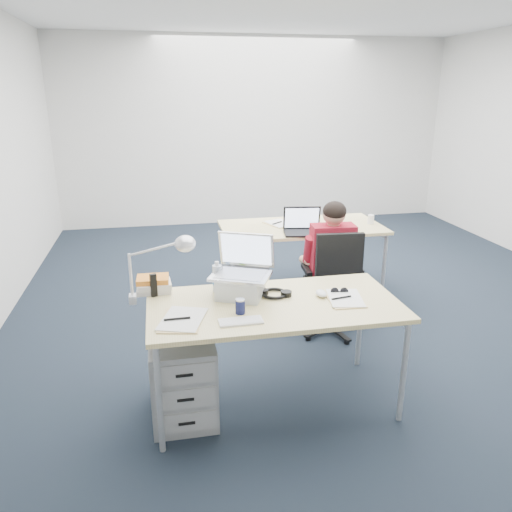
{
  "coord_description": "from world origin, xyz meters",
  "views": [
    {
      "loc": [
        -1.55,
        -4.22,
        2.02
      ],
      "look_at": [
        -0.86,
        -0.79,
        0.85
      ],
      "focal_mm": 35.0,
      "sensor_mm": 36.0,
      "label": 1
    }
  ],
  "objects_px": {
    "cordless_phone": "(154,285)",
    "wireless_keyboard": "(241,321)",
    "desk_near": "(274,310)",
    "drawer_pedestal_far": "(245,271)",
    "desk_far": "(302,230)",
    "can_koozie": "(240,306)",
    "book_stack": "(154,284)",
    "sunglasses": "(339,291)",
    "headphones": "(274,293)",
    "seated_person": "(328,264)",
    "water_bottle": "(217,276)",
    "silver_laptop": "(240,268)",
    "bear_figurine": "(237,279)",
    "office_chair": "(331,304)",
    "drawer_pedestal_near": "(183,377)",
    "far_cup": "(371,219)",
    "computer_mouse": "(321,293)",
    "dark_laptop": "(303,221)",
    "desk_lamp": "(152,269)"
  },
  "relations": [
    {
      "from": "cordless_phone",
      "to": "wireless_keyboard",
      "type": "bearing_deg",
      "value": -60.94
    },
    {
      "from": "desk_near",
      "to": "drawer_pedestal_far",
      "type": "height_order",
      "value": "desk_near"
    },
    {
      "from": "desk_far",
      "to": "can_koozie",
      "type": "distance_m",
      "value": 2.13
    },
    {
      "from": "book_stack",
      "to": "sunglasses",
      "type": "xyz_separation_m",
      "value": [
        1.21,
        -0.28,
        -0.04
      ]
    },
    {
      "from": "drawer_pedestal_far",
      "to": "desk_near",
      "type": "bearing_deg",
      "value": -94.05
    },
    {
      "from": "drawer_pedestal_far",
      "to": "headphones",
      "type": "relative_size",
      "value": 2.4
    },
    {
      "from": "desk_far",
      "to": "seated_person",
      "type": "bearing_deg",
      "value": -87.78
    },
    {
      "from": "water_bottle",
      "to": "book_stack",
      "type": "xyz_separation_m",
      "value": [
        -0.42,
        0.08,
        -0.05
      ]
    },
    {
      "from": "desk_far",
      "to": "sunglasses",
      "type": "bearing_deg",
      "value": -98.02
    },
    {
      "from": "silver_laptop",
      "to": "bear_figurine",
      "type": "xyz_separation_m",
      "value": [
        -0.0,
        0.12,
        -0.12
      ]
    },
    {
      "from": "seated_person",
      "to": "can_koozie",
      "type": "relative_size",
      "value": 11.97
    },
    {
      "from": "desk_near",
      "to": "office_chair",
      "type": "height_order",
      "value": "office_chair"
    },
    {
      "from": "desk_far",
      "to": "book_stack",
      "type": "bearing_deg",
      "value": -135.1
    },
    {
      "from": "sunglasses",
      "to": "water_bottle",
      "type": "bearing_deg",
      "value": 176.36
    },
    {
      "from": "desk_near",
      "to": "cordless_phone",
      "type": "xyz_separation_m",
      "value": [
        -0.75,
        0.26,
        0.12
      ]
    },
    {
      "from": "can_koozie",
      "to": "drawer_pedestal_near",
      "type": "bearing_deg",
      "value": 166.57
    },
    {
      "from": "silver_laptop",
      "to": "far_cup",
      "type": "xyz_separation_m",
      "value": [
        1.61,
        1.59,
        -0.15
      ]
    },
    {
      "from": "office_chair",
      "to": "headphones",
      "type": "bearing_deg",
      "value": -127.05
    },
    {
      "from": "book_stack",
      "to": "sunglasses",
      "type": "height_order",
      "value": "book_stack"
    },
    {
      "from": "seated_person",
      "to": "silver_laptop",
      "type": "xyz_separation_m",
      "value": [
        -0.93,
        -0.93,
        0.35
      ]
    },
    {
      "from": "office_chair",
      "to": "can_koozie",
      "type": "height_order",
      "value": "office_chair"
    },
    {
      "from": "wireless_keyboard",
      "to": "computer_mouse",
      "type": "height_order",
      "value": "computer_mouse"
    },
    {
      "from": "silver_laptop",
      "to": "wireless_keyboard",
      "type": "distance_m",
      "value": 0.43
    },
    {
      "from": "dark_laptop",
      "to": "seated_person",
      "type": "bearing_deg",
      "value": -68.31
    },
    {
      "from": "wireless_keyboard",
      "to": "drawer_pedestal_far",
      "type": "bearing_deg",
      "value": 78.72
    },
    {
      "from": "wireless_keyboard",
      "to": "far_cup",
      "type": "bearing_deg",
      "value": 49.05
    },
    {
      "from": "water_bottle",
      "to": "desk_lamp",
      "type": "xyz_separation_m",
      "value": [
        -0.42,
        -0.09,
        0.12
      ]
    },
    {
      "from": "desk_far",
      "to": "headphones",
      "type": "distance_m",
      "value": 1.81
    },
    {
      "from": "office_chair",
      "to": "drawer_pedestal_near",
      "type": "bearing_deg",
      "value": -140.39
    },
    {
      "from": "office_chair",
      "to": "computer_mouse",
      "type": "height_order",
      "value": "office_chair"
    },
    {
      "from": "desk_lamp",
      "to": "sunglasses",
      "type": "bearing_deg",
      "value": 3.08
    },
    {
      "from": "headphones",
      "to": "desk_lamp",
      "type": "height_order",
      "value": "desk_lamp"
    },
    {
      "from": "far_cup",
      "to": "cordless_phone",
      "type": "bearing_deg",
      "value": -145.62
    },
    {
      "from": "office_chair",
      "to": "sunglasses",
      "type": "height_order",
      "value": "office_chair"
    },
    {
      "from": "headphones",
      "to": "book_stack",
      "type": "xyz_separation_m",
      "value": [
        -0.78,
        0.23,
        0.03
      ]
    },
    {
      "from": "drawer_pedestal_far",
      "to": "silver_laptop",
      "type": "xyz_separation_m",
      "value": [
        -0.32,
        -1.69,
        0.65
      ]
    },
    {
      "from": "drawer_pedestal_near",
      "to": "bear_figurine",
      "type": "xyz_separation_m",
      "value": [
        0.41,
        0.3,
        0.53
      ]
    },
    {
      "from": "computer_mouse",
      "to": "bear_figurine",
      "type": "distance_m",
      "value": 0.57
    },
    {
      "from": "silver_laptop",
      "to": "can_koozie",
      "type": "height_order",
      "value": "silver_laptop"
    },
    {
      "from": "office_chair",
      "to": "bear_figurine",
      "type": "height_order",
      "value": "office_chair"
    },
    {
      "from": "seated_person",
      "to": "desk_near",
      "type": "bearing_deg",
      "value": -120.02
    },
    {
      "from": "drawer_pedestal_far",
      "to": "computer_mouse",
      "type": "distance_m",
      "value": 1.86
    },
    {
      "from": "seated_person",
      "to": "drawer_pedestal_far",
      "type": "bearing_deg",
      "value": 132.62
    },
    {
      "from": "bear_figurine",
      "to": "sunglasses",
      "type": "height_order",
      "value": "bear_figurine"
    },
    {
      "from": "computer_mouse",
      "to": "desk_lamp",
      "type": "distance_m",
      "value": 1.1
    },
    {
      "from": "bear_figurine",
      "to": "book_stack",
      "type": "height_order",
      "value": "bear_figurine"
    },
    {
      "from": "headphones",
      "to": "dark_laptop",
      "type": "relative_size",
      "value": 0.65
    },
    {
      "from": "far_cup",
      "to": "water_bottle",
      "type": "bearing_deg",
      "value": -139.78
    },
    {
      "from": "drawer_pedestal_far",
      "to": "book_stack",
      "type": "bearing_deg",
      "value": -120.59
    },
    {
      "from": "seated_person",
      "to": "cordless_phone",
      "type": "distance_m",
      "value": 1.71
    }
  ]
}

